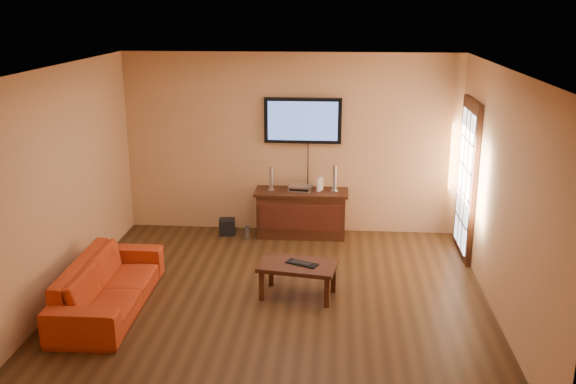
# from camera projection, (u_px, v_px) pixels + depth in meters

# --- Properties ---
(ground_plane) EXTENTS (5.00, 5.00, 0.00)m
(ground_plane) POSITION_uv_depth(u_px,v_px,m) (275.00, 300.00, 7.57)
(ground_plane) COLOR #35200E
(ground_plane) RESTS_ON ground
(room_walls) EXTENTS (5.00, 5.00, 5.00)m
(room_walls) POSITION_uv_depth(u_px,v_px,m) (280.00, 149.00, 7.69)
(room_walls) COLOR tan
(room_walls) RESTS_ON ground
(french_door) EXTENTS (0.07, 1.02, 2.22)m
(french_door) POSITION_uv_depth(u_px,v_px,m) (467.00, 181.00, 8.72)
(french_door) COLOR black
(french_door) RESTS_ON ground
(media_console) EXTENTS (1.38, 0.53, 0.70)m
(media_console) POSITION_uv_depth(u_px,v_px,m) (301.00, 213.00, 9.59)
(media_console) COLOR black
(media_console) RESTS_ON ground
(television) EXTENTS (1.14, 0.08, 0.67)m
(television) POSITION_uv_depth(u_px,v_px,m) (303.00, 121.00, 9.42)
(television) COLOR black
(television) RESTS_ON ground
(coffee_table) EXTENTS (0.98, 0.68, 0.41)m
(coffee_table) POSITION_uv_depth(u_px,v_px,m) (298.00, 269.00, 7.59)
(coffee_table) COLOR black
(coffee_table) RESTS_ON ground
(sofa) EXTENTS (0.63, 2.01, 0.78)m
(sofa) POSITION_uv_depth(u_px,v_px,m) (108.00, 277.00, 7.27)
(sofa) COLOR #B63614
(sofa) RESTS_ON ground
(speaker_left) EXTENTS (0.10, 0.10, 0.35)m
(speaker_left) POSITION_uv_depth(u_px,v_px,m) (271.00, 180.00, 9.50)
(speaker_left) COLOR silver
(speaker_left) RESTS_ON media_console
(speaker_right) EXTENTS (0.11, 0.11, 0.38)m
(speaker_right) POSITION_uv_depth(u_px,v_px,m) (335.00, 179.00, 9.44)
(speaker_right) COLOR silver
(speaker_right) RESTS_ON media_console
(av_receiver) EXTENTS (0.37, 0.29, 0.08)m
(av_receiver) POSITION_uv_depth(u_px,v_px,m) (300.00, 188.00, 9.51)
(av_receiver) COLOR silver
(av_receiver) RESTS_ON media_console
(game_console) EXTENTS (0.10, 0.15, 0.20)m
(game_console) POSITION_uv_depth(u_px,v_px,m) (320.00, 184.00, 9.49)
(game_console) COLOR white
(game_console) RESTS_ON media_console
(subwoofer) EXTENTS (0.26, 0.26, 0.23)m
(subwoofer) POSITION_uv_depth(u_px,v_px,m) (227.00, 227.00, 9.71)
(subwoofer) COLOR black
(subwoofer) RESTS_ON ground
(bottle) EXTENTS (0.07, 0.07, 0.21)m
(bottle) POSITION_uv_depth(u_px,v_px,m) (247.00, 233.00, 9.51)
(bottle) COLOR white
(bottle) RESTS_ON ground
(keyboard) EXTENTS (0.40, 0.29, 0.02)m
(keyboard) POSITION_uv_depth(u_px,v_px,m) (302.00, 263.00, 7.56)
(keyboard) COLOR black
(keyboard) RESTS_ON coffee_table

